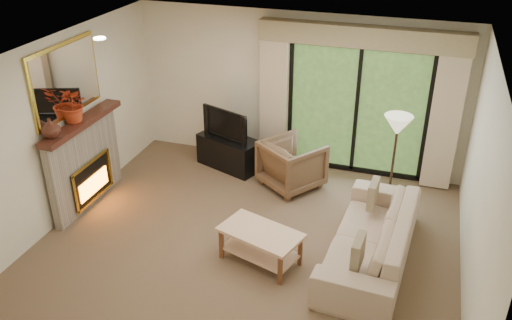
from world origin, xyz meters
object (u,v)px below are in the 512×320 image
(armchair, at_px, (292,164))
(coffee_table, at_px, (260,246))
(media_console, at_px, (229,152))
(sofa, at_px, (371,237))

(armchair, relative_size, coffee_table, 0.83)
(media_console, relative_size, armchair, 1.26)
(armchair, xyz_separation_m, coffee_table, (0.12, -2.01, -0.16))
(armchair, xyz_separation_m, sofa, (1.45, -1.54, -0.04))
(coffee_table, bearing_deg, media_console, 136.67)
(sofa, xyz_separation_m, coffee_table, (-1.33, -0.47, -0.12))
(armchair, relative_size, sofa, 0.36)
(media_console, bearing_deg, coffee_table, -40.22)
(media_console, xyz_separation_m, coffee_table, (1.30, -2.32, -0.04))
(media_console, relative_size, sofa, 0.45)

